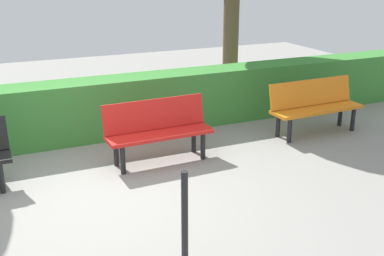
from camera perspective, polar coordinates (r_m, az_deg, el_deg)
ground_plane at (r=5.86m, az=-11.97°, el=-7.94°), size 17.93×17.93×0.00m
bench_orange at (r=7.92m, az=14.55°, el=2.81°), size 1.59×0.51×0.86m
bench_red at (r=6.55m, az=-4.13°, el=-0.01°), size 1.49×0.49×0.86m
hedge_row at (r=7.76m, az=-6.83°, el=2.83°), size 13.93×0.61×0.93m
railing_post_mid at (r=4.16m, az=-0.88°, el=-11.55°), size 0.06×0.06×1.00m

